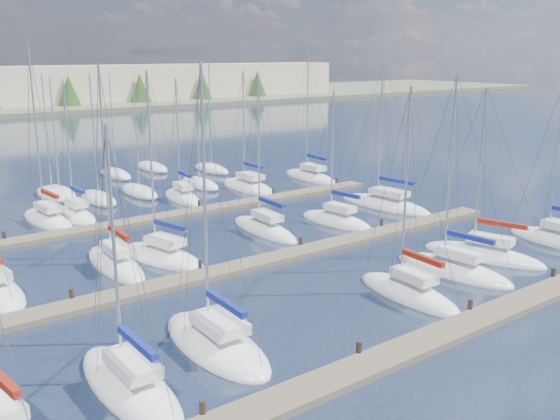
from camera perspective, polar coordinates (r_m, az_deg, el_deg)
ground at (r=79.45m, az=-20.51°, el=3.73°), size 400.00×400.00×0.00m
dock_near at (r=30.90m, az=13.82°, el=-11.36°), size 44.00×1.93×1.10m
dock_mid at (r=40.39m, az=-1.73°, el=-4.73°), size 44.00×1.93×1.10m
dock_far at (r=51.96m, az=-10.72°, el=-0.64°), size 44.00×1.93×1.10m
sailboat_n at (r=53.44m, az=-20.47°, el=-0.84°), size 2.95×8.28×14.66m
sailboat_g at (r=48.95m, az=23.93°, el=-2.53°), size 2.89×7.49×12.51m
sailboat_i at (r=41.15m, az=-14.81°, el=-4.80°), size 2.78×8.29×13.42m
sailboat_q at (r=62.49m, az=-2.91°, el=2.12°), size 3.41×8.64×12.31m
sailboat_o at (r=53.91m, az=-18.12°, el=-0.52°), size 2.49×6.28×11.96m
sailboat_b at (r=26.90m, az=-13.57°, el=-15.38°), size 2.64×8.25×11.47m
sailboat_d at (r=35.90m, az=11.67°, el=-7.47°), size 2.78×7.53×12.31m
sailboat_k at (r=47.45m, az=-1.45°, el=-1.77°), size 2.69×8.30×12.57m
sailboat_l at (r=49.94m, az=5.19°, el=-1.02°), size 3.02×7.37×11.16m
sailboat_m at (r=55.92m, az=9.56°, el=0.49°), size 3.75×9.85×13.25m
sailboat_c at (r=29.68m, az=-5.87°, el=-12.05°), size 3.44×8.34×13.66m
sailboat_f at (r=43.66m, az=18.10°, el=-3.95°), size 4.48×8.53×11.89m
sailboat_r at (r=67.30m, az=2.83°, el=3.02°), size 3.24×8.96×14.30m
sailboat_j at (r=41.97m, az=-10.73°, el=-4.20°), size 4.31×8.03×12.93m
sailboat_p at (r=58.49m, az=-8.89°, el=1.15°), size 3.02×6.97×11.76m
sailboat_e at (r=40.24m, az=15.55°, el=-5.30°), size 3.38×8.26×12.86m
distant_boats at (r=62.89m, az=-19.93°, el=1.47°), size 36.93×20.75×13.30m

